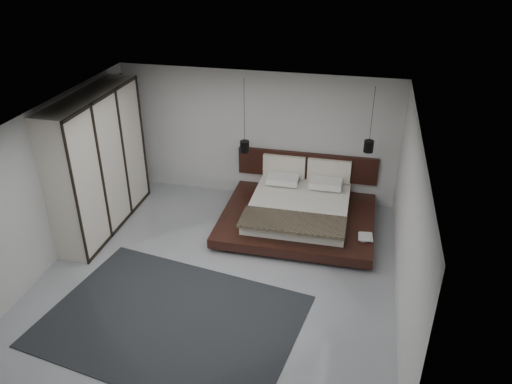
% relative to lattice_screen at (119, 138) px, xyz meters
% --- Properties ---
extents(floor, '(6.00, 6.00, 0.00)m').
position_rel_lattice_screen_xyz_m(floor, '(2.95, -2.45, -1.30)').
color(floor, '#989BA1').
rests_on(floor, ground).
extents(ceiling, '(6.00, 6.00, 0.00)m').
position_rel_lattice_screen_xyz_m(ceiling, '(2.95, -2.45, 1.50)').
color(ceiling, white).
rests_on(ceiling, wall_back).
extents(wall_back, '(6.00, 0.00, 6.00)m').
position_rel_lattice_screen_xyz_m(wall_back, '(2.95, 0.55, 0.10)').
color(wall_back, '#B7B7B4').
rests_on(wall_back, floor).
extents(wall_front, '(6.00, 0.00, 6.00)m').
position_rel_lattice_screen_xyz_m(wall_front, '(2.95, -5.45, 0.10)').
color(wall_front, '#B7B7B4').
rests_on(wall_front, floor).
extents(wall_left, '(0.00, 6.00, 6.00)m').
position_rel_lattice_screen_xyz_m(wall_left, '(-0.05, -2.45, 0.10)').
color(wall_left, '#B7B7B4').
rests_on(wall_left, floor).
extents(wall_right, '(0.00, 6.00, 6.00)m').
position_rel_lattice_screen_xyz_m(wall_right, '(5.95, -2.45, 0.10)').
color(wall_right, '#B7B7B4').
rests_on(wall_right, floor).
extents(lattice_screen, '(0.05, 0.90, 2.60)m').
position_rel_lattice_screen_xyz_m(lattice_screen, '(0.00, 0.00, 0.00)').
color(lattice_screen, black).
rests_on(lattice_screen, floor).
extents(bed, '(3.00, 2.48, 1.12)m').
position_rel_lattice_screen_xyz_m(bed, '(4.06, -0.55, -1.00)').
color(bed, black).
rests_on(bed, floor).
extents(book_lower, '(0.27, 0.34, 0.03)m').
position_rel_lattice_screen_xyz_m(book_lower, '(5.29, -1.24, -1.01)').
color(book_lower, '#99724C').
rests_on(book_lower, bed).
extents(book_upper, '(0.22, 0.29, 0.02)m').
position_rel_lattice_screen_xyz_m(book_upper, '(5.27, -1.27, -0.98)').
color(book_upper, '#99724C').
rests_on(book_upper, book_lower).
extents(pendant_left, '(0.19, 0.19, 1.53)m').
position_rel_lattice_screen_xyz_m(pendant_left, '(2.83, -0.06, 0.09)').
color(pendant_left, black).
rests_on(pendant_left, ceiling).
extents(pendant_right, '(0.19, 0.19, 1.30)m').
position_rel_lattice_screen_xyz_m(pendant_right, '(5.29, -0.06, 0.32)').
color(pendant_right, black).
rests_on(pendant_right, ceiling).
extents(wardrobe, '(0.65, 2.76, 2.71)m').
position_rel_lattice_screen_xyz_m(wardrobe, '(0.25, -1.39, 0.06)').
color(wardrobe, beige).
rests_on(wardrobe, floor).
extents(rug, '(4.20, 3.30, 0.02)m').
position_rel_lattice_screen_xyz_m(rug, '(2.57, -3.80, -1.29)').
color(rug, black).
rests_on(rug, floor).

